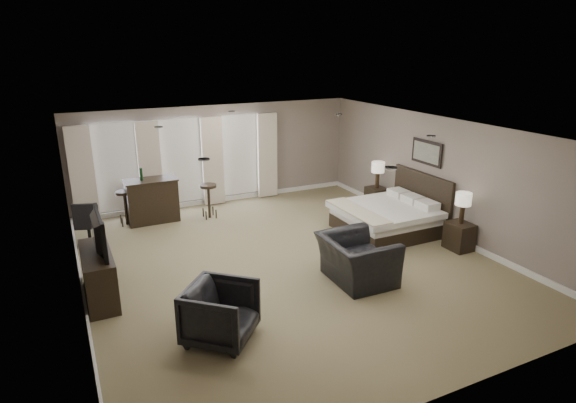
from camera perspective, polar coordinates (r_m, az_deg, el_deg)
name	(u,v)px	position (r m, az deg, el deg)	size (l,w,h in m)	color
room	(288,199)	(9.06, -0.03, 0.32)	(7.60, 8.60, 2.64)	#74694A
window_bay	(182,163)	(12.52, -12.49, 4.45)	(5.25, 0.20, 2.30)	silver
bed	(383,206)	(10.93, 11.18, -0.53)	(2.01, 1.92, 1.28)	silver
nightstand_near	(459,236)	(10.60, 19.63, -3.90)	(0.43, 0.53, 0.57)	black
nightstand_far	(376,198)	(12.65, 10.41, 0.39)	(0.42, 0.52, 0.57)	black
lamp_near	(463,208)	(10.40, 19.98, -0.76)	(0.32, 0.32, 0.65)	beige
lamp_far	(378,175)	(12.48, 10.57, 3.12)	(0.33, 0.33, 0.68)	beige
wall_art	(426,153)	(11.34, 16.08, 5.60)	(0.04, 0.96, 0.56)	slate
dresser	(99,276)	(8.66, -21.52, -8.17)	(0.47, 1.44, 0.84)	black
tv	(95,248)	(8.46, -21.90, -5.16)	(1.16, 0.67, 0.15)	black
armchair_near	(357,252)	(8.68, 8.19, -5.95)	(1.28, 0.83, 1.12)	black
armchair_far	(221,310)	(7.07, -8.00, -12.67)	(0.91, 0.85, 0.94)	black
bar_counter	(152,200)	(11.93, -15.80, 0.14)	(1.21, 0.63, 1.06)	black
bar_stool_left	(126,208)	(11.94, -18.68, -0.71)	(0.39, 0.39, 0.83)	black
bar_stool_right	(209,201)	(11.91, -9.35, 0.04)	(0.40, 0.40, 0.85)	black
desk_chair	(88,223)	(10.98, -22.63, -2.36)	(0.50, 0.50, 0.99)	black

